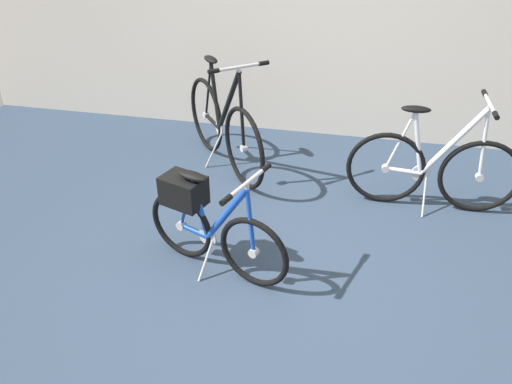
# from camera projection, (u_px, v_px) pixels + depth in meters

# --- Properties ---
(ground_plane) EXTENTS (7.50, 7.50, 0.00)m
(ground_plane) POSITION_uv_depth(u_px,v_px,m) (268.00, 295.00, 3.31)
(ground_plane) COLOR #2D3D51
(folding_bike_foreground) EXTENTS (1.05, 0.56, 0.78)m
(folding_bike_foreground) POSITION_uv_depth(u_px,v_px,m) (206.00, 220.00, 3.38)
(folding_bike_foreground) COLOR black
(folding_bike_foreground) RESTS_ON ground_plane
(display_bike_left) EXTENTS (1.35, 0.53, 0.94)m
(display_bike_left) POSITION_uv_depth(u_px,v_px,m) (432.00, 168.00, 4.04)
(display_bike_left) COLOR black
(display_bike_left) RESTS_ON ground_plane
(display_bike_right) EXTENTS (1.02, 1.20, 1.06)m
(display_bike_right) POSITION_uv_depth(u_px,v_px,m) (224.00, 126.00, 4.63)
(display_bike_right) COLOR black
(display_bike_right) RESTS_ON ground_plane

